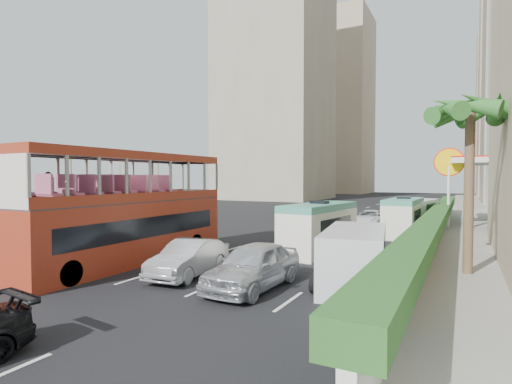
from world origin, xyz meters
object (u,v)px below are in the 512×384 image
Objects in this scene: double_decker_bus at (129,208)px; car_silver_lane_b at (253,288)px; panel_van_far at (415,215)px; palm_tree at (469,191)px; van_asset at (370,226)px; shell_station at (498,193)px; minibus_near at (319,228)px; minibus_far at (404,217)px; car_silver_lane_a at (189,276)px; panel_van_near at (355,257)px.

double_decker_bus is 2.33× the size of car_silver_lane_b.
panel_van_far is 15.40m from palm_tree.
shell_station reaches higher than van_asset.
minibus_near reaches higher than car_silver_lane_b.
minibus_far is (10.05, 14.85, -1.28)m from double_decker_bus.
van_asset is (-0.12, 20.44, 0.00)m from car_silver_lane_b.
car_silver_lane_b is 0.74× the size of palm_tree.
double_decker_bus is 14.39m from palm_tree.
car_silver_lane_a is at bearing -154.08° from palm_tree.
palm_tree reaches higher than car_silver_lane_a.
panel_van_near is 0.80× the size of palm_tree.
minibus_near is at bearing 42.66° from double_decker_bus.
panel_van_far is (10.38, 18.85, -1.41)m from double_decker_bus.
car_silver_lane_a reaches higher than van_asset.
palm_tree reaches higher than double_decker_bus.
minibus_near is 1.02× the size of minibus_far.
minibus_near is 8.97m from minibus_far.
double_decker_bus is at bearing -163.84° from palm_tree.
panel_van_near reaches higher than car_silver_lane_b.
minibus_far is 0.88× the size of palm_tree.
minibus_near is 1.03× the size of panel_van_far.
minibus_near is at bearing 61.51° from car_silver_lane_a.
minibus_near is 0.90× the size of palm_tree.
minibus_far is 1.01× the size of panel_van_far.
panel_van_near is 5.33m from palm_tree.
shell_station reaches higher than car_silver_lane_a.
car_silver_lane_a is 0.67× the size of palm_tree.
car_silver_lane_b is 20.44m from van_asset.
palm_tree is (3.75, -10.85, 2.13)m from minibus_far.
minibus_near is at bearing -108.13° from minibus_far.
car_silver_lane_a is at bearing -94.61° from van_asset.
panel_van_far reaches higher than van_asset.
car_silver_lane_b reaches higher than van_asset.
double_decker_bus is at bearing -122.14° from minibus_far.
minibus_far reaches higher than panel_van_near.
van_asset is at bearing 114.12° from palm_tree.
car_silver_lane_a is at bearing -173.84° from panel_van_near.
minibus_far is 0.71× the size of shell_station.
minibus_near is 18.94m from shell_station.
car_silver_lane_b is 20.30m from panel_van_far.
car_silver_lane_b is at bearing -9.26° from double_decker_bus.
van_asset is 17.08m from palm_tree.
shell_station is (5.83, 22.12, 1.73)m from panel_van_near.
panel_van_far reaches higher than car_silver_lane_a.
panel_van_far is (3.30, 20.00, 1.12)m from car_silver_lane_b.
shell_station reaches higher than minibus_far.
double_decker_bus is at bearing -124.82° from shell_station.
car_silver_lane_a is 0.76× the size of minibus_far.
van_asset is 0.82× the size of panel_van_far.
shell_station is at bearing 57.20° from car_silver_lane_a.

